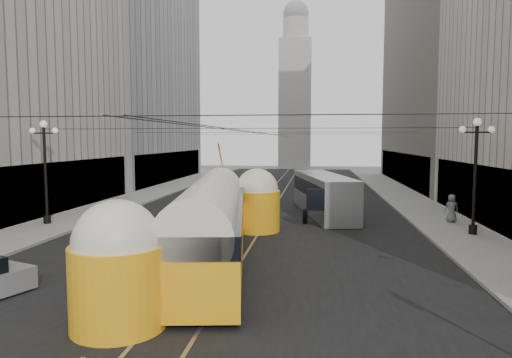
# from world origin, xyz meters

# --- Properties ---
(road) EXTENTS (20.00, 85.00, 0.02)m
(road) POSITION_xyz_m (0.00, 32.50, 0.00)
(road) COLOR black
(road) RESTS_ON ground
(sidewalk_left) EXTENTS (4.00, 72.00, 0.15)m
(sidewalk_left) POSITION_xyz_m (-12.00, 36.00, 0.07)
(sidewalk_left) COLOR gray
(sidewalk_left) RESTS_ON ground
(sidewalk_right) EXTENTS (4.00, 72.00, 0.15)m
(sidewalk_right) POSITION_xyz_m (12.00, 36.00, 0.07)
(sidewalk_right) COLOR gray
(sidewalk_right) RESTS_ON ground
(rail_left) EXTENTS (0.12, 85.00, 0.04)m
(rail_left) POSITION_xyz_m (-0.75, 32.50, 0.00)
(rail_left) COLOR gray
(rail_left) RESTS_ON ground
(rail_right) EXTENTS (0.12, 85.00, 0.04)m
(rail_right) POSITION_xyz_m (0.75, 32.50, 0.00)
(rail_right) COLOR gray
(rail_right) RESTS_ON ground
(building_left_far) EXTENTS (12.60, 28.60, 28.60)m
(building_left_far) POSITION_xyz_m (-19.99, 48.00, 14.31)
(building_left_far) COLOR #999999
(building_left_far) RESTS_ON ground
(building_right_far) EXTENTS (12.60, 32.60, 32.60)m
(building_right_far) POSITION_xyz_m (20.00, 48.00, 16.31)
(building_right_far) COLOR #514C47
(building_right_far) RESTS_ON ground
(distant_tower) EXTENTS (6.00, 6.00, 31.36)m
(distant_tower) POSITION_xyz_m (0.00, 80.00, 14.97)
(distant_tower) COLOR #B2AFA8
(distant_tower) RESTS_ON ground
(lamppost_left_mid) EXTENTS (1.86, 0.44, 6.37)m
(lamppost_left_mid) POSITION_xyz_m (-12.60, 18.00, 3.74)
(lamppost_left_mid) COLOR black
(lamppost_left_mid) RESTS_ON sidewalk_left
(lamppost_right_mid) EXTENTS (1.86, 0.44, 6.37)m
(lamppost_right_mid) POSITION_xyz_m (12.60, 18.00, 3.74)
(lamppost_right_mid) COLOR black
(lamppost_right_mid) RESTS_ON sidewalk_right
(catenary) EXTENTS (25.00, 72.00, 0.23)m
(catenary) POSITION_xyz_m (0.12, 31.49, 5.88)
(catenary) COLOR black
(catenary) RESTS_ON ground
(streetcar) EXTENTS (4.85, 16.85, 3.73)m
(streetcar) POSITION_xyz_m (-0.50, 10.94, 1.82)
(streetcar) COLOR #FDA916
(streetcar) RESTS_ON ground
(city_bus) EXTENTS (4.62, 11.61, 2.86)m
(city_bus) POSITION_xyz_m (4.50, 24.58, 1.57)
(city_bus) COLOR #999C9E
(city_bus) RESTS_ON ground
(sedan_white_far) EXTENTS (2.61, 4.34, 1.28)m
(sedan_white_far) POSITION_xyz_m (4.95, 47.06, 0.58)
(sedan_white_far) COLOR silver
(sedan_white_far) RESTS_ON ground
(sedan_dark_far) EXTENTS (3.08, 4.59, 1.34)m
(sedan_dark_far) POSITION_xyz_m (-3.42, 50.91, 0.61)
(sedan_dark_far) COLOR black
(sedan_dark_far) RESTS_ON ground
(pedestrian_sidewalk_right) EXTENTS (0.90, 0.60, 1.77)m
(pedestrian_sidewalk_right) POSITION_xyz_m (12.49, 21.67, 1.04)
(pedestrian_sidewalk_right) COLOR slate
(pedestrian_sidewalk_right) RESTS_ON sidewalk_right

